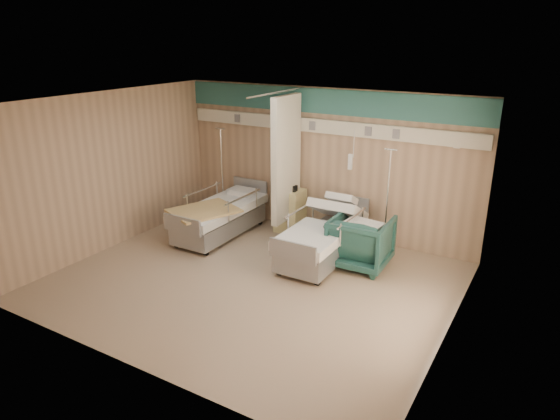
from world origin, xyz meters
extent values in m
cube|color=gray|center=(0.00, 0.00, 0.00)|extent=(6.00, 5.00, 0.00)
cube|color=tan|center=(0.00, 2.50, 1.40)|extent=(6.00, 0.04, 2.80)
cube|color=tan|center=(0.00, -2.50, 1.40)|extent=(6.00, 0.04, 2.80)
cube|color=tan|center=(-3.00, 0.00, 1.40)|extent=(0.04, 5.00, 2.80)
cube|color=tan|center=(3.00, 0.00, 1.40)|extent=(0.04, 5.00, 2.80)
cube|color=silver|center=(0.00, 0.00, 2.80)|extent=(6.00, 5.00, 0.04)
cube|color=#2E6B69|center=(0.00, 2.48, 2.55)|extent=(6.00, 0.04, 0.45)
cube|color=beige|center=(0.00, 2.45, 2.10)|extent=(5.88, 0.08, 0.25)
cylinder|color=silver|center=(-0.50, 1.60, 2.76)|extent=(0.03, 1.80, 0.03)
cube|color=silver|center=(-0.50, 1.95, 1.51)|extent=(0.12, 0.90, 2.35)
cube|color=#DACE88|center=(-0.55, 2.20, 0.42)|extent=(0.50, 0.48, 0.85)
imported|color=#1C4641|center=(1.25, 1.41, 0.44)|extent=(0.97, 0.99, 0.88)
cube|color=white|center=(1.26, 1.40, 0.91)|extent=(0.67, 0.61, 0.07)
cylinder|color=silver|center=(1.40, 2.18, 0.01)|extent=(0.34, 0.34, 0.03)
cylinder|color=silver|center=(1.40, 2.18, 0.94)|extent=(0.03, 0.03, 1.87)
cylinder|color=silver|center=(1.40, 2.18, 1.87)|extent=(0.22, 0.03, 0.03)
cylinder|color=silver|center=(-2.10, 2.09, 0.01)|extent=(0.34, 0.34, 0.03)
cylinder|color=silver|center=(-2.10, 2.09, 0.96)|extent=(0.03, 0.03, 1.92)
cylinder|color=silver|center=(-2.10, 2.09, 1.92)|extent=(0.23, 0.03, 0.03)
cube|color=black|center=(0.73, 1.26, 0.65)|extent=(0.18, 0.10, 0.04)
cube|color=tan|center=(-1.60, 0.84, 0.65)|extent=(1.30, 1.42, 0.04)
cube|color=black|center=(-0.50, 2.16, 0.91)|extent=(0.20, 0.13, 0.11)
cylinder|color=white|center=(-0.74, 2.26, 0.92)|extent=(0.12, 0.12, 0.14)
camera|label=1|loc=(3.97, -5.88, 3.71)|focal=32.00mm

